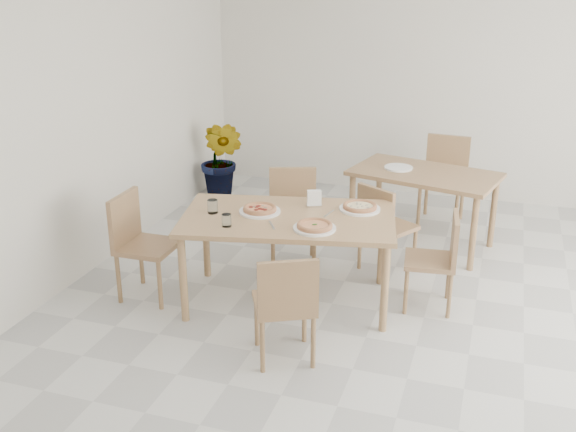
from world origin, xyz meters
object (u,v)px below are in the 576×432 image
(pizza_pepperoni, at_px, (260,209))
(chair_back_n, at_px, (445,173))
(chair_east, at_px, (440,255))
(plate_mushroom, at_px, (360,209))
(plate_margherita, at_px, (315,228))
(second_table, at_px, (424,182))
(chair_north, at_px, (293,209))
(chair_west, at_px, (138,238))
(tumbler_b, at_px, (227,220))
(tumbler_a, at_px, (213,206))
(chair_south, at_px, (286,301))
(napkin_holder, at_px, (314,199))
(potted_plant, at_px, (222,160))
(chair_back_s, at_px, (383,223))
(plate_empty, at_px, (398,168))
(pizza_margherita, at_px, (315,225))
(pizza_mushroom, at_px, (360,206))
(main_table, at_px, (288,225))
(plate_pepperoni, at_px, (260,211))

(pizza_pepperoni, xyz_separation_m, chair_back_n, (1.24, 2.28, -0.25))
(chair_east, xyz_separation_m, plate_mushroom, (-0.67, 0.04, 0.30))
(plate_margherita, height_order, second_table, plate_margherita)
(chair_east, bearing_deg, chair_back_n, 178.15)
(chair_north, xyz_separation_m, chair_west, (-0.99, -1.06, 0.01))
(plate_margherita, distance_m, plate_mushroom, 0.57)
(tumbler_b, distance_m, second_table, 2.26)
(tumbler_a, bearing_deg, second_table, 48.20)
(plate_mushroom, bearing_deg, chair_south, -101.42)
(chair_south, height_order, napkin_holder, napkin_holder)
(tumbler_a, xyz_separation_m, potted_plant, (-0.94, 2.34, -0.34))
(potted_plant, bearing_deg, chair_west, -82.36)
(plate_mushroom, height_order, chair_back_s, chair_back_s)
(pizza_pepperoni, bearing_deg, napkin_holder, 35.58)
(tumbler_a, bearing_deg, napkin_holder, 28.44)
(chair_back_s, bearing_deg, tumbler_a, 67.88)
(chair_south, distance_m, plate_empty, 2.48)
(chair_north, distance_m, plate_empty, 1.17)
(pizza_margherita, distance_m, pizza_mushroom, 0.57)
(main_table, height_order, tumbler_a, tumbler_a)
(main_table, height_order, chair_west, chair_west)
(chair_east, relative_size, pizza_pepperoni, 2.56)
(chair_back_s, bearing_deg, napkin_holder, 77.57)
(chair_west, distance_m, chair_back_s, 2.11)
(main_table, distance_m, plate_empty, 1.69)
(napkin_holder, bearing_deg, chair_back_n, 43.80)
(chair_west, distance_m, napkin_holder, 1.48)
(plate_mushroom, height_order, pizza_mushroom, pizza_mushroom)
(chair_north, relative_size, chair_west, 0.99)
(plate_mushroom, bearing_deg, chair_back_n, 75.95)
(tumbler_a, bearing_deg, plate_pepperoni, 19.64)
(main_table, bearing_deg, napkin_holder, 52.10)
(tumbler_b, xyz_separation_m, chair_back_s, (1.00, 1.14, -0.32))
(plate_pepperoni, xyz_separation_m, plate_empty, (0.86, 1.56, 0.00))
(chair_west, relative_size, pizza_margherita, 2.70)
(tumbler_a, xyz_separation_m, second_table, (1.47, 1.65, -0.15))
(chair_south, xyz_separation_m, chair_north, (-0.48, 1.66, 0.03))
(tumbler_a, relative_size, potted_plant, 0.12)
(pizza_mushroom, distance_m, pizza_pepperoni, 0.81)
(plate_margherita, bearing_deg, chair_south, -90.67)
(plate_empty, bearing_deg, chair_north, -136.61)
(plate_pepperoni, height_order, tumbler_b, tumbler_b)
(second_table, distance_m, potted_plant, 2.52)
(plate_margherita, bearing_deg, chair_north, 116.13)
(tumbler_a, bearing_deg, potted_plant, 111.96)
(pizza_pepperoni, xyz_separation_m, napkin_holder, (0.38, 0.27, 0.03))
(pizza_margherita, bearing_deg, pizza_pepperoni, 157.55)
(chair_west, relative_size, chair_back_s, 1.07)
(chair_north, xyz_separation_m, chair_back_s, (0.83, 0.00, -0.03))
(plate_pepperoni, xyz_separation_m, tumbler_b, (-0.13, -0.36, 0.04))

